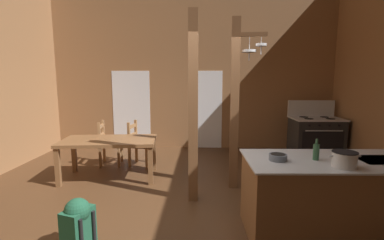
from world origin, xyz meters
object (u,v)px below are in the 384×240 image
object	(u,v)px
ladderback_chair_near_window	(139,144)
backpack	(78,224)
dining_table	(109,144)
bottle_tall_on_counter	(316,152)
stove_range	(315,137)
ladderback_chair_by_post	(108,144)
mixing_bowl_on_counter	(278,157)
kitchen_island	(337,198)
stockpot_on_counter	(344,159)

from	to	relation	value
ladderback_chair_near_window	backpack	size ratio (longest dim) A/B	1.59
dining_table	bottle_tall_on_counter	xyz separation A→B (m)	(3.03, -1.81, 0.37)
dining_table	backpack	size ratio (longest dim) A/B	2.99
ladderback_chair_near_window	bottle_tall_on_counter	bearing A→B (deg)	-44.66
stove_range	backpack	size ratio (longest dim) A/B	2.21
ladderback_chair_by_post	ladderback_chair_near_window	bearing A→B (deg)	0.60
ladderback_chair_near_window	stove_range	bearing A→B (deg)	11.17
ladderback_chair_by_post	backpack	xyz separation A→B (m)	(0.70, -3.04, -0.14)
mixing_bowl_on_counter	kitchen_island	bearing A→B (deg)	4.67
kitchen_island	mixing_bowl_on_counter	xyz separation A→B (m)	(-0.73, -0.06, 0.50)
dining_table	ladderback_chair_near_window	xyz separation A→B (m)	(0.36, 0.82, -0.20)
kitchen_island	ladderback_chair_near_window	world-z (taller)	ladderback_chair_near_window
kitchen_island	backpack	size ratio (longest dim) A/B	3.67
ladderback_chair_by_post	backpack	size ratio (longest dim) A/B	1.59
stockpot_on_counter	bottle_tall_on_counter	xyz separation A→B (m)	(-0.19, 0.26, 0.01)
dining_table	bottle_tall_on_counter	bearing A→B (deg)	-30.93
kitchen_island	stove_range	world-z (taller)	stove_range
ladderback_chair_by_post	mixing_bowl_on_counter	xyz separation A→B (m)	(2.89, -2.67, 0.51)
kitchen_island	stove_range	xyz separation A→B (m)	(1.11, 3.42, 0.02)
kitchen_island	dining_table	distance (m)	3.77
stove_range	mixing_bowl_on_counter	size ratio (longest dim) A/B	6.49
stove_range	ladderback_chair_near_window	distance (m)	4.14
kitchen_island	backpack	world-z (taller)	kitchen_island
kitchen_island	backpack	bearing A→B (deg)	-171.54
ladderback_chair_by_post	stove_range	bearing A→B (deg)	9.72
stockpot_on_counter	ladderback_chair_near_window	bearing A→B (deg)	134.53
ladderback_chair_by_post	backpack	world-z (taller)	ladderback_chair_by_post
dining_table	backpack	xyz separation A→B (m)	(0.40, -2.22, -0.34)
mixing_bowl_on_counter	stove_range	bearing A→B (deg)	62.19
kitchen_island	backpack	xyz separation A→B (m)	(-2.92, -0.43, -0.15)
ladderback_chair_near_window	kitchen_island	bearing A→B (deg)	-41.47
ladderback_chair_by_post	stockpot_on_counter	distance (m)	4.59
backpack	stockpot_on_counter	xyz separation A→B (m)	(2.81, 0.14, 0.70)
kitchen_island	mixing_bowl_on_counter	distance (m)	0.88
stove_range	ladderback_chair_near_window	size ratio (longest dim) A/B	1.39
kitchen_island	stockpot_on_counter	size ratio (longest dim) A/B	6.76
stove_range	backpack	xyz separation A→B (m)	(-4.02, -3.85, -0.17)
kitchen_island	bottle_tall_on_counter	world-z (taller)	bottle_tall_on_counter
ladderback_chair_near_window	mixing_bowl_on_counter	xyz separation A→B (m)	(2.23, -2.67, 0.51)
dining_table	backpack	world-z (taller)	dining_table
backpack	stockpot_on_counter	world-z (taller)	stockpot_on_counter
mixing_bowl_on_counter	bottle_tall_on_counter	bearing A→B (deg)	4.47
dining_table	stove_range	bearing A→B (deg)	20.19
backpack	mixing_bowl_on_counter	size ratio (longest dim) A/B	2.93
backpack	mixing_bowl_on_counter	world-z (taller)	mixing_bowl_on_counter
dining_table	stockpot_on_counter	distance (m)	3.85
stockpot_on_counter	dining_table	bearing A→B (deg)	147.10
kitchen_island	stockpot_on_counter	world-z (taller)	stockpot_on_counter
kitchen_island	ladderback_chair_by_post	world-z (taller)	ladderback_chair_by_post
dining_table	ladderback_chair_by_post	size ratio (longest dim) A/B	1.87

